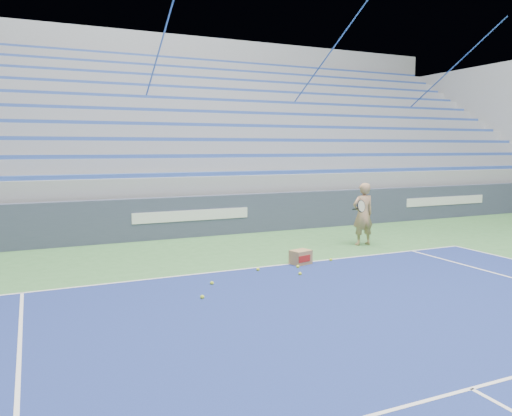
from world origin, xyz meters
The scene contains 10 objects.
sponsor_barrier centered at (0.00, 15.88, 0.55)m, with size 30.00×0.32×1.10m.
bleachers centered at (0.00, 21.60, 2.36)m, with size 31.00×9.15×7.30m.
tennis_player centered at (3.52, 12.99, 0.78)m, with size 0.90×0.82×1.55m.
ball_box centered at (1.11, 11.80, 0.15)m, with size 0.46×0.40×0.30m.
tennis_ball_0 centered at (-1.08, 11.09, 0.03)m, with size 0.07×0.07×0.07m, color #C3E12E.
tennis_ball_1 centered at (0.90, 11.54, 0.03)m, with size 0.07×0.07×0.07m, color #C3E12E.
tennis_ball_2 centered at (1.83, 11.78, 0.03)m, with size 0.07×0.07×0.07m, color #C3E12E.
tennis_ball_3 centered at (-1.49, 10.37, 0.03)m, with size 0.07×0.07×0.07m, color #C3E12E.
tennis_ball_4 centered at (0.07, 11.65, 0.03)m, with size 0.07×0.07×0.07m, color #C3E12E.
tennis_ball_5 centered at (0.66, 11.03, 0.03)m, with size 0.07×0.07×0.07m, color #C3E12E.
Camera 1 is at (-3.90, 3.00, 2.40)m, focal length 35.00 mm.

